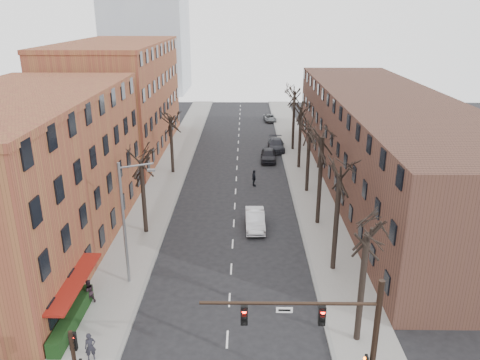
{
  "coord_description": "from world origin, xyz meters",
  "views": [
    {
      "loc": [
        1.02,
        -18.68,
        18.26
      ],
      "look_at": [
        0.56,
        20.58,
        4.0
      ],
      "focal_mm": 35.0,
      "sensor_mm": 36.0,
      "label": 1
    }
  ],
  "objects_px": {
    "silver_sedan": "(255,220)",
    "pedestrian_a": "(90,347)",
    "parked_car_near": "(268,155)",
    "parked_car_mid": "(276,145)"
  },
  "relations": [
    {
      "from": "pedestrian_a",
      "to": "parked_car_near",
      "type": "bearing_deg",
      "value": 49.63
    },
    {
      "from": "parked_car_mid",
      "to": "pedestrian_a",
      "type": "relative_size",
      "value": 3.28
    },
    {
      "from": "parked_car_near",
      "to": "parked_car_mid",
      "type": "relative_size",
      "value": 0.87
    },
    {
      "from": "silver_sedan",
      "to": "parked_car_mid",
      "type": "xyz_separation_m",
      "value": [
        3.39,
        24.69,
        -0.0
      ]
    },
    {
      "from": "silver_sedan",
      "to": "parked_car_near",
      "type": "relative_size",
      "value": 1.02
    },
    {
      "from": "parked_car_mid",
      "to": "pedestrian_a",
      "type": "bearing_deg",
      "value": -106.87
    },
    {
      "from": "parked_car_near",
      "to": "parked_car_mid",
      "type": "distance_m",
      "value": 5.12
    },
    {
      "from": "silver_sedan",
      "to": "pedestrian_a",
      "type": "distance_m",
      "value": 19.42
    },
    {
      "from": "parked_car_near",
      "to": "parked_car_mid",
      "type": "xyz_separation_m",
      "value": [
        1.31,
        4.95,
        -0.01
      ]
    },
    {
      "from": "silver_sedan",
      "to": "pedestrian_a",
      "type": "height_order",
      "value": "pedestrian_a"
    }
  ]
}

